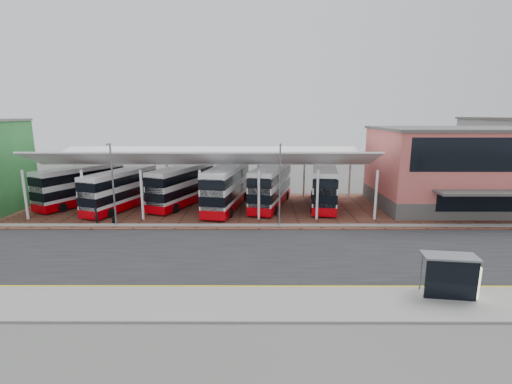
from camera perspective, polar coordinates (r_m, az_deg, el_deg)
ground at (r=30.50m, az=0.51°, el=-8.74°), size 140.00×140.00×0.00m
road at (r=29.57m, az=0.52°, el=-9.40°), size 120.00×14.00×0.02m
forecourt at (r=42.96m, az=3.07°, el=-2.55°), size 72.00×16.00×0.06m
sidewalk at (r=22.28m, az=0.66°, el=-16.78°), size 120.00×4.00×0.14m
north_kerb at (r=36.35m, az=0.44°, el=-5.18°), size 120.00×0.80×0.14m
yellow_line_near at (r=24.07m, az=0.61°, el=-14.58°), size 120.00×0.12×0.01m
yellow_line_far at (r=24.34m, az=0.61°, el=-14.27°), size 120.00×0.12×0.01m
canopy at (r=43.15m, az=-7.62°, el=5.23°), size 37.00×11.63×7.07m
terminal at (r=48.76m, az=28.59°, el=3.29°), size 18.40×14.40×9.25m
lamp_west at (r=37.99m, az=-21.18°, el=1.42°), size 0.16×0.90×8.07m
lamp_east at (r=35.46m, az=3.69°, el=1.51°), size 0.16×0.90×8.07m
bus_0 at (r=49.13m, az=-25.32°, el=0.90°), size 7.38×11.01×4.57m
bus_1 at (r=44.94m, az=-20.05°, el=0.30°), size 5.74×10.97×4.43m
bus_2 at (r=45.02m, az=-11.25°, el=0.94°), size 6.44×11.36×4.61m
bus_3 at (r=42.53m, az=-4.53°, el=0.67°), size 4.76×12.13×4.88m
bus_4 at (r=43.59m, az=2.31°, el=0.90°), size 5.50×11.82×4.75m
bus_5 at (r=44.31m, az=10.37°, el=0.86°), size 4.32×11.67×4.70m
pedestrian at (r=40.28m, az=-23.35°, el=-3.28°), size 0.57×0.69×1.62m
suitcase at (r=39.75m, az=-21.00°, el=-4.07°), size 0.34×0.24×0.58m
bus_shelter at (r=24.98m, az=28.30°, el=-10.85°), size 3.29×1.84×2.51m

